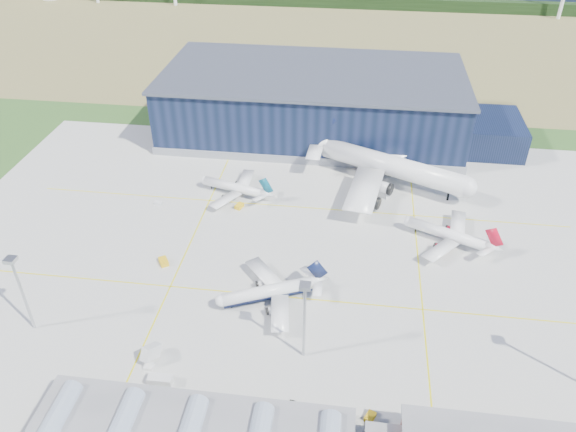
{
  "coord_description": "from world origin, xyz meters",
  "views": [
    {
      "loc": [
        18.64,
        -123.56,
        106.03
      ],
      "look_at": [
        -0.04,
        16.53,
        8.81
      ],
      "focal_mm": 35.0,
      "sensor_mm": 36.0,
      "label": 1
    }
  ],
  "objects_px": {
    "airliner_red": "(448,229)",
    "gse_tug_b": "(370,417)",
    "airliner_navy": "(268,286)",
    "airstair": "(152,355)",
    "gse_van_b": "(383,194)",
    "gse_tug_c": "(239,206)",
    "light_mast_west": "(19,283)",
    "gse_cart_b": "(158,203)",
    "gse_van_a": "(160,381)",
    "hangar": "(320,106)",
    "airliner_widebody": "(393,156)",
    "gse_tug_a": "(164,262)",
    "car_b": "(295,405)",
    "airliner_regional": "(233,183)",
    "light_mast_center": "(305,309)"
  },
  "relations": [
    {
      "from": "hangar",
      "to": "airliner_red",
      "type": "height_order",
      "value": "hangar"
    },
    {
      "from": "hangar",
      "to": "car_b",
      "type": "relative_size",
      "value": 45.75
    },
    {
      "from": "gse_tug_a",
      "to": "airliner_red",
      "type": "bearing_deg",
      "value": -18.24
    },
    {
      "from": "gse_tug_c",
      "to": "gse_cart_b",
      "type": "xyz_separation_m",
      "value": [
        -28.14,
        -1.74,
        -0.13
      ]
    },
    {
      "from": "gse_tug_b",
      "to": "gse_cart_b",
      "type": "height_order",
      "value": "gse_tug_b"
    },
    {
      "from": "airliner_red",
      "to": "gse_tug_a",
      "type": "xyz_separation_m",
      "value": [
        -83.83,
        -21.85,
        -4.36
      ]
    },
    {
      "from": "hangar",
      "to": "gse_tug_c",
      "type": "relative_size",
      "value": 44.97
    },
    {
      "from": "light_mast_west",
      "to": "gse_van_b",
      "type": "bearing_deg",
      "value": 40.23
    },
    {
      "from": "hangar",
      "to": "gse_tug_b",
      "type": "relative_size",
      "value": 52.26
    },
    {
      "from": "airliner_regional",
      "to": "hangar",
      "type": "bearing_deg",
      "value": -98.81
    },
    {
      "from": "light_mast_center",
      "to": "gse_van_b",
      "type": "bearing_deg",
      "value": 75.54
    },
    {
      "from": "hangar",
      "to": "gse_van_b",
      "type": "relative_size",
      "value": 31.04
    },
    {
      "from": "airliner_regional",
      "to": "airstair",
      "type": "xyz_separation_m",
      "value": [
        -3.74,
        -76.33,
        -3.02
      ]
    },
    {
      "from": "airliner_red",
      "to": "gse_tug_b",
      "type": "xyz_separation_m",
      "value": [
        -22.45,
        -67.39,
        -4.54
      ]
    },
    {
      "from": "light_mast_center",
      "to": "airliner_red",
      "type": "height_order",
      "value": "light_mast_center"
    },
    {
      "from": "gse_cart_b",
      "to": "gse_van_a",
      "type": "bearing_deg",
      "value": -150.26
    },
    {
      "from": "car_b",
      "to": "light_mast_west",
      "type": "bearing_deg",
      "value": 100.24
    },
    {
      "from": "light_mast_west",
      "to": "gse_van_b",
      "type": "relative_size",
      "value": 4.92
    },
    {
      "from": "hangar",
      "to": "light_mast_center",
      "type": "xyz_separation_m",
      "value": [
        7.19,
        -124.8,
        3.82
      ]
    },
    {
      "from": "gse_tug_a",
      "to": "car_b",
      "type": "height_order",
      "value": "gse_tug_a"
    },
    {
      "from": "gse_van_b",
      "to": "gse_tug_c",
      "type": "relative_size",
      "value": 1.45
    },
    {
      "from": "light_mast_center",
      "to": "gse_van_b",
      "type": "distance_m",
      "value": 79.54
    },
    {
      "from": "hangar",
      "to": "airliner_navy",
      "type": "xyz_separation_m",
      "value": [
        -4.6,
        -106.8,
        -6.37
      ]
    },
    {
      "from": "light_mast_west",
      "to": "light_mast_center",
      "type": "xyz_separation_m",
      "value": [
        70.0,
        0.0,
        0.0
      ]
    },
    {
      "from": "light_mast_west",
      "to": "gse_cart_b",
      "type": "xyz_separation_m",
      "value": [
        13.04,
        60.13,
        -14.86
      ]
    },
    {
      "from": "airliner_regional",
      "to": "light_mast_west",
      "type": "bearing_deg",
      "value": 77.76
    },
    {
      "from": "light_mast_west",
      "to": "airliner_navy",
      "type": "height_order",
      "value": "light_mast_west"
    },
    {
      "from": "gse_tug_b",
      "to": "gse_tug_c",
      "type": "xyz_separation_m",
      "value": [
        -45.22,
        77.88,
        0.1
      ]
    },
    {
      "from": "light_mast_center",
      "to": "gse_cart_b",
      "type": "height_order",
      "value": "light_mast_center"
    },
    {
      "from": "hangar",
      "to": "airliner_regional",
      "type": "bearing_deg",
      "value": -114.77
    },
    {
      "from": "gse_van_a",
      "to": "gse_cart_b",
      "type": "height_order",
      "value": "gse_van_a"
    },
    {
      "from": "airliner_widebody",
      "to": "gse_tug_a",
      "type": "height_order",
      "value": "airliner_widebody"
    },
    {
      "from": "airstair",
      "to": "airliner_widebody",
      "type": "bearing_deg",
      "value": 75.74
    },
    {
      "from": "light_mast_west",
      "to": "gse_tug_a",
      "type": "relative_size",
      "value": 6.14
    },
    {
      "from": "gse_van_b",
      "to": "gse_tug_c",
      "type": "distance_m",
      "value": 50.32
    },
    {
      "from": "airstair",
      "to": "car_b",
      "type": "bearing_deg",
      "value": 4.99
    },
    {
      "from": "gse_tug_c",
      "to": "light_mast_west",
      "type": "bearing_deg",
      "value": -103.42
    },
    {
      "from": "airliner_navy",
      "to": "airstair",
      "type": "height_order",
      "value": "airliner_navy"
    },
    {
      "from": "gse_van_a",
      "to": "car_b",
      "type": "xyz_separation_m",
      "value": [
        31.64,
        -1.9,
        -0.71
      ]
    },
    {
      "from": "airliner_navy",
      "to": "gse_tug_b",
      "type": "xyz_separation_m",
      "value": [
        28.18,
        -34.0,
        -4.64
      ]
    },
    {
      "from": "airliner_navy",
      "to": "gse_tug_a",
      "type": "height_order",
      "value": "airliner_navy"
    },
    {
      "from": "airliner_navy",
      "to": "gse_van_b",
      "type": "relative_size",
      "value": 6.89
    },
    {
      "from": "airliner_regional",
      "to": "airstair",
      "type": "distance_m",
      "value": 76.48
    },
    {
      "from": "gse_tug_a",
      "to": "gse_cart_b",
      "type": "relative_size",
      "value": 1.41
    },
    {
      "from": "gse_tug_a",
      "to": "gse_tug_b",
      "type": "height_order",
      "value": "gse_tug_a"
    },
    {
      "from": "gse_tug_c",
      "to": "airstair",
      "type": "bearing_deg",
      "value": -75.96
    },
    {
      "from": "airliner_navy",
      "to": "car_b",
      "type": "bearing_deg",
      "value": 85.08
    },
    {
      "from": "gse_van_a",
      "to": "gse_cart_b",
      "type": "relative_size",
      "value": 2.13
    },
    {
      "from": "light_mast_west",
      "to": "airliner_regional",
      "type": "relative_size",
      "value": 0.79
    },
    {
      "from": "gse_van_b",
      "to": "airstair",
      "type": "bearing_deg",
      "value": -177.37
    }
  ]
}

